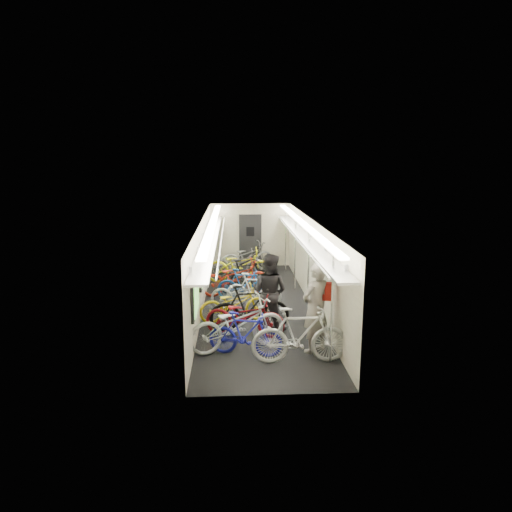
{
  "coord_description": "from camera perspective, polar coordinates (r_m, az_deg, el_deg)",
  "views": [
    {
      "loc": [
        -0.67,
        -12.19,
        3.94
      ],
      "look_at": [
        0.03,
        1.29,
        1.15
      ],
      "focal_mm": 32.0,
      "sensor_mm": 36.0,
      "label": 1
    }
  ],
  "objects": [
    {
      "name": "bicycle_0",
      "position": [
        9.77,
        -2.33,
        -8.53
      ],
      "size": [
        2.28,
        1.47,
        1.13
      ],
      "primitive_type": "imported",
      "rotation": [
        0.0,
        0.0,
        1.93
      ],
      "color": "silver",
      "rests_on": "ground"
    },
    {
      "name": "bicycle_12",
      "position": [
        15.86,
        -2.28,
        -0.9
      ],
      "size": [
        1.86,
        0.67,
        0.97
      ],
      "primitive_type": "imported",
      "rotation": [
        0.0,
        0.0,
        1.58
      ],
      "color": "#5C5B60",
      "rests_on": "ground"
    },
    {
      "name": "passenger_mid",
      "position": [
        10.83,
        1.67,
        -4.49
      ],
      "size": [
        1.13,
        1.06,
        1.85
      ],
      "primitive_type": "imported",
      "rotation": [
        0.0,
        0.0,
        2.62
      ],
      "color": "black",
      "rests_on": "ground"
    },
    {
      "name": "bicycle_3",
      "position": [
        10.77,
        -0.8,
        -6.55
      ],
      "size": [
        1.94,
        0.69,
        1.14
      ],
      "primitive_type": "imported",
      "rotation": [
        0.0,
        0.0,
        1.65
      ],
      "color": "black",
      "rests_on": "ground"
    },
    {
      "name": "bicycle_7",
      "position": [
        13.16,
        -1.53,
        -3.61
      ],
      "size": [
        1.62,
        0.7,
        0.94
      ],
      "primitive_type": "imported",
      "rotation": [
        0.0,
        0.0,
        1.4
      ],
      "color": "navy",
      "rests_on": "ground"
    },
    {
      "name": "bicycle_2",
      "position": [
        10.51,
        -1.41,
        -7.51
      ],
      "size": [
        1.94,
        1.06,
        0.97
      ],
      "primitive_type": "imported",
      "rotation": [
        0.0,
        0.0,
        1.33
      ],
      "color": "maroon",
      "rests_on": "ground"
    },
    {
      "name": "bicycle_1",
      "position": [
        9.52,
        -1.36,
        -9.72
      ],
      "size": [
        1.61,
        0.82,
        0.93
      ],
      "primitive_type": "imported",
      "rotation": [
        0.0,
        0.0,
        1.31
      ],
      "color": "#1B1DA4",
      "rests_on": "ground"
    },
    {
      "name": "bicycle_10",
      "position": [
        15.15,
        -2.11,
        -1.17
      ],
      "size": [
        2.17,
        0.76,
        1.14
      ],
      "primitive_type": "imported",
      "rotation": [
        0.0,
        0.0,
        1.57
      ],
      "color": "#D1CD13",
      "rests_on": "ground"
    },
    {
      "name": "bicycle_14",
      "position": [
        16.68,
        -1.1,
        -0.08
      ],
      "size": [
        2.17,
        1.42,
        1.08
      ],
      "primitive_type": "imported",
      "rotation": [
        0.0,
        0.0,
        1.95
      ],
      "color": "slate",
      "rests_on": "ground"
    },
    {
      "name": "passenger_near",
      "position": [
        9.62,
        7.44,
        -6.44
      ],
      "size": [
        0.84,
        0.79,
        1.93
      ],
      "primitive_type": "imported",
      "rotation": [
        0.0,
        0.0,
        3.78
      ],
      "color": "gray",
      "rests_on": "ground"
    },
    {
      "name": "bicycle_6",
      "position": [
        12.2,
        -1.52,
        -4.79
      ],
      "size": [
        1.93,
        1.06,
        0.96
      ],
      "primitive_type": "imported",
      "rotation": [
        0.0,
        0.0,
        1.33
      ],
      "color": "#A8A9AC",
      "rests_on": "ground"
    },
    {
      "name": "bicycle_11",
      "position": [
        9.18,
        5.52,
        -9.84
      ],
      "size": [
        1.94,
        0.57,
        1.16
      ],
      "primitive_type": "imported",
      "rotation": [
        0.0,
        0.0,
        1.59
      ],
      "color": "#BABABC",
      "rests_on": "ground"
    },
    {
      "name": "bicycle_4",
      "position": [
        11.47,
        -2.75,
        -5.99
      ],
      "size": [
        1.85,
        0.96,
        0.93
      ],
      "primitive_type": "imported",
      "rotation": [
        0.0,
        0.0,
        1.78
      ],
      "color": "yellow",
      "rests_on": "ground"
    },
    {
      "name": "train_car_shell",
      "position": [
        13.11,
        -1.58,
        1.64
      ],
      "size": [
        10.0,
        10.0,
        10.0
      ],
      "color": "black",
      "rests_on": "ground"
    },
    {
      "name": "bicycle_8",
      "position": [
        13.69,
        -2.61,
        -2.71
      ],
      "size": [
        2.17,
        1.13,
        1.08
      ],
      "primitive_type": "imported",
      "rotation": [
        0.0,
        0.0,
        1.78
      ],
      "color": "#9E2111",
      "rests_on": "ground"
    },
    {
      "name": "bicycle_9",
      "position": [
        14.03,
        -1.34,
        -2.45
      ],
      "size": [
        1.76,
        1.15,
        1.03
      ],
      "primitive_type": "imported",
      "rotation": [
        0.0,
        0.0,
        2.0
      ],
      "color": "black",
      "rests_on": "ground"
    },
    {
      "name": "bicycle_5",
      "position": [
        12.64,
        -0.28,
        -4.24
      ],
      "size": [
        1.63,
        0.85,
        0.94
      ],
      "primitive_type": "imported",
      "rotation": [
        0.0,
        0.0,
        1.3
      ],
      "color": "silver",
      "rests_on": "ground"
    },
    {
      "name": "backpack",
      "position": [
        9.7,
        8.72,
        -4.37
      ],
      "size": [
        0.29,
        0.2,
        0.38
      ],
      "primitive_type": "cube",
      "rotation": [
        0.0,
        0.0,
        -0.27
      ],
      "color": "#A71910",
      "rests_on": "passenger_near"
    }
  ]
}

